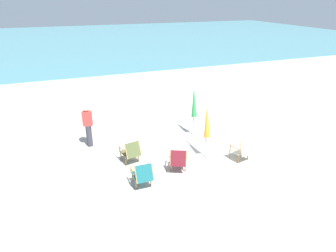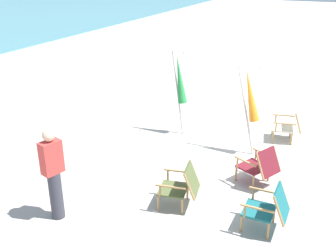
{
  "view_description": "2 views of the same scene",
  "coord_description": "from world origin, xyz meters",
  "px_view_note": "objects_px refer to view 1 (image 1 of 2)",
  "views": [
    {
      "loc": [
        -4.23,
        -8.47,
        5.35
      ],
      "look_at": [
        -0.54,
        1.1,
        0.86
      ],
      "focal_mm": 32.0,
      "sensor_mm": 36.0,
      "label": 1
    },
    {
      "loc": [
        -7.65,
        -1.8,
        4.04
      ],
      "look_at": [
        -0.7,
        1.4,
        0.83
      ],
      "focal_mm": 42.0,
      "sensor_mm": 36.0,
      "label": 2
    }
  ],
  "objects_px": {
    "beach_chair_mid_center": "(131,151)",
    "person_near_chairs": "(88,126)",
    "umbrella_furled_green": "(194,103)",
    "beach_chair_far_center": "(242,149)",
    "beach_chair_front_right": "(178,159)",
    "umbrella_furled_orange": "(207,121)",
    "beach_chair_back_left": "(143,174)"
  },
  "relations": [
    {
      "from": "beach_chair_front_right",
      "to": "umbrella_furled_green",
      "type": "distance_m",
      "value": 3.09
    },
    {
      "from": "beach_chair_far_center",
      "to": "person_near_chairs",
      "type": "xyz_separation_m",
      "value": [
        -4.84,
        3.06,
        0.41
      ]
    },
    {
      "from": "beach_chair_back_left",
      "to": "person_near_chairs",
      "type": "xyz_separation_m",
      "value": [
        -1.14,
        3.31,
        0.41
      ]
    },
    {
      "from": "umbrella_furled_green",
      "to": "person_near_chairs",
      "type": "xyz_separation_m",
      "value": [
        -4.18,
        0.45,
        -0.54
      ]
    },
    {
      "from": "beach_chair_mid_center",
      "to": "person_near_chairs",
      "type": "bearing_deg",
      "value": 123.34
    },
    {
      "from": "beach_chair_front_right",
      "to": "beach_chair_far_center",
      "type": "distance_m",
      "value": 2.35
    },
    {
      "from": "beach_chair_mid_center",
      "to": "umbrella_furled_green",
      "type": "bearing_deg",
      "value": 23.9
    },
    {
      "from": "beach_chair_back_left",
      "to": "person_near_chairs",
      "type": "height_order",
      "value": "person_near_chairs"
    },
    {
      "from": "beach_chair_front_right",
      "to": "beach_chair_far_center",
      "type": "height_order",
      "value": "beach_chair_far_center"
    },
    {
      "from": "beach_chair_far_center",
      "to": "beach_chair_mid_center",
      "type": "bearing_deg",
      "value": 160.9
    },
    {
      "from": "beach_chair_far_center",
      "to": "umbrella_furled_green",
      "type": "relative_size",
      "value": 0.39
    },
    {
      "from": "beach_chair_mid_center",
      "to": "person_near_chairs",
      "type": "height_order",
      "value": "person_near_chairs"
    },
    {
      "from": "beach_chair_far_center",
      "to": "beach_chair_back_left",
      "type": "relative_size",
      "value": 1.01
    },
    {
      "from": "beach_chair_front_right",
      "to": "umbrella_furled_orange",
      "type": "distance_m",
      "value": 1.7
    },
    {
      "from": "beach_chair_far_center",
      "to": "umbrella_furled_orange",
      "type": "xyz_separation_m",
      "value": [
        -1.03,
        0.77,
        0.91
      ]
    },
    {
      "from": "beach_chair_back_left",
      "to": "person_near_chairs",
      "type": "distance_m",
      "value": 3.53
    },
    {
      "from": "beach_chair_far_center",
      "to": "beach_chair_back_left",
      "type": "height_order",
      "value": "beach_chair_far_center"
    },
    {
      "from": "beach_chair_far_center",
      "to": "person_near_chairs",
      "type": "relative_size",
      "value": 0.5
    },
    {
      "from": "umbrella_furled_orange",
      "to": "person_near_chairs",
      "type": "bearing_deg",
      "value": 149.0
    },
    {
      "from": "beach_chair_front_right",
      "to": "beach_chair_back_left",
      "type": "xyz_separation_m",
      "value": [
        -1.36,
        -0.45,
        0.0
      ]
    },
    {
      "from": "beach_chair_mid_center",
      "to": "beach_chair_front_right",
      "type": "relative_size",
      "value": 0.9
    },
    {
      "from": "beach_chair_back_left",
      "to": "umbrella_furled_green",
      "type": "relative_size",
      "value": 0.38
    },
    {
      "from": "beach_chair_far_center",
      "to": "umbrella_furled_green",
      "type": "height_order",
      "value": "umbrella_furled_green"
    },
    {
      "from": "beach_chair_mid_center",
      "to": "beach_chair_back_left",
      "type": "bearing_deg",
      "value": -91.27
    },
    {
      "from": "beach_chair_mid_center",
      "to": "beach_chair_back_left",
      "type": "height_order",
      "value": "beach_chair_mid_center"
    },
    {
      "from": "beach_chair_front_right",
      "to": "person_near_chairs",
      "type": "distance_m",
      "value": 3.83
    },
    {
      "from": "beach_chair_front_right",
      "to": "beach_chair_far_center",
      "type": "relative_size",
      "value": 1.1
    },
    {
      "from": "umbrella_furled_orange",
      "to": "beach_chair_mid_center",
      "type": "bearing_deg",
      "value": 169.29
    },
    {
      "from": "beach_chair_front_right",
      "to": "umbrella_furled_orange",
      "type": "height_order",
      "value": "umbrella_furled_orange"
    },
    {
      "from": "beach_chair_mid_center",
      "to": "umbrella_furled_orange",
      "type": "height_order",
      "value": "umbrella_furled_orange"
    },
    {
      "from": "umbrella_furled_green",
      "to": "person_near_chairs",
      "type": "height_order",
      "value": "umbrella_furled_green"
    },
    {
      "from": "beach_chair_back_left",
      "to": "umbrella_furled_orange",
      "type": "distance_m",
      "value": 3.0
    }
  ]
}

